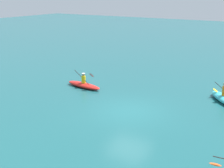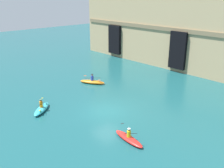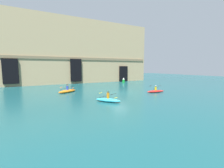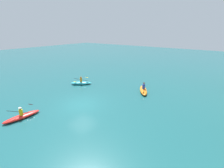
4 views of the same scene
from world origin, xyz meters
TOP-DOWN VIEW (x-y plane):
  - ground_plane at (0.00, 0.00)m, footprint 120.00×120.00m
  - cliff_bluff at (-2.48, 18.43)m, footprint 39.88×5.69m
  - kayak_orange at (-6.90, 3.84)m, footprint 3.15×2.32m
  - kayak_red at (4.98, -2.20)m, footprint 3.04×1.06m
  - kayak_cyan at (-4.17, -4.52)m, footprint 2.48×2.77m

SIDE VIEW (x-z plane):
  - ground_plane at x=0.00m, z-range 0.00..0.00m
  - kayak_red at x=4.98m, z-range -0.38..0.80m
  - kayak_cyan at x=-4.17m, z-range -0.36..0.84m
  - kayak_orange at x=-6.90m, z-range -0.35..0.87m
  - cliff_bluff at x=-2.48m, z-range -0.04..15.13m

